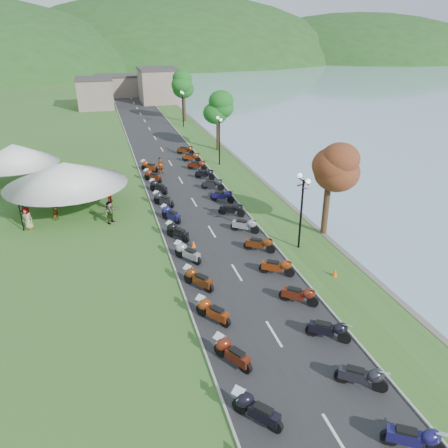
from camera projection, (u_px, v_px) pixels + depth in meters
road at (170, 163)px, 47.41m from camera, size 7.00×120.00×0.02m
hills_backdrop at (108, 60)px, 187.34m from camera, size 360.00×120.00×76.00m
far_building at (121, 88)px, 85.23m from camera, size 18.00×16.00×5.00m
moto_row_left at (187, 254)px, 27.49m from camera, size 2.60×40.95×1.10m
moto_row_right at (238, 217)px, 32.72m from camera, size 2.60×42.51×1.10m
vendor_tent_main at (67, 187)px, 34.54m from camera, size 6.31×6.31×4.00m
vendor_tent_side at (17, 166)px, 39.76m from camera, size 5.05×5.05×4.00m
tree_lakeside at (329, 181)px, 29.77m from camera, size 2.88×2.88×7.99m
pedestrian_a at (57, 220)px, 33.63m from camera, size 0.66×0.72×1.62m
pedestrian_b at (65, 204)px, 36.50m from camera, size 0.90×0.68×1.64m
pedestrian_c at (23, 212)px, 35.11m from camera, size 1.23×1.29×1.95m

